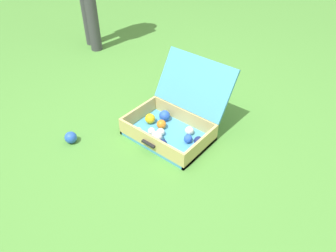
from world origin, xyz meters
name	(u,v)px	position (x,y,z in m)	size (l,w,h in m)	color
ground_plane	(157,136)	(0.00, 0.00, 0.00)	(16.00, 16.00, 0.00)	#4C8C38
open_suitcase	(174,120)	(0.07, 0.12, 0.11)	(0.59, 0.64, 0.49)	#4799C6
stray_ball_on_grass	(71,137)	(-0.43, -0.45, 0.04)	(0.09, 0.09, 0.09)	blue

